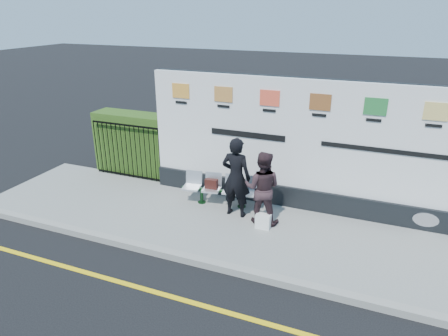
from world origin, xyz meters
name	(u,v)px	position (x,y,z in m)	size (l,w,h in m)	color
ground	(234,315)	(0.00, 0.00, 0.00)	(80.00, 80.00, 0.00)	black
pavement	(275,234)	(0.00, 2.50, 0.06)	(14.00, 3.00, 0.12)	gray
kerb	(254,275)	(0.00, 1.00, 0.07)	(14.00, 0.18, 0.14)	gray
yellow_line	(234,314)	(0.00, 0.00, 0.00)	(14.00, 0.10, 0.01)	yellow
billboard	(316,157)	(0.50, 3.85, 1.42)	(8.00, 0.30, 3.00)	black
hedge	(136,143)	(-4.58, 4.30, 0.97)	(2.35, 0.70, 1.70)	#325519
railing	(127,151)	(-4.58, 3.85, 0.89)	(2.05, 0.06, 1.54)	black
bench	(222,197)	(-1.54, 3.24, 0.32)	(1.88, 0.50, 0.40)	silver
woman_left	(236,177)	(-1.05, 2.91, 1.04)	(0.67, 0.44, 1.83)	black
woman_right	(262,188)	(-0.42, 2.81, 0.94)	(0.79, 0.62, 1.63)	#352226
handbag_brown	(211,184)	(-1.78, 3.20, 0.64)	(0.30, 0.13, 0.23)	black
carrier_bag_white	(263,221)	(-0.30, 2.56, 0.28)	(0.32, 0.19, 0.32)	white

